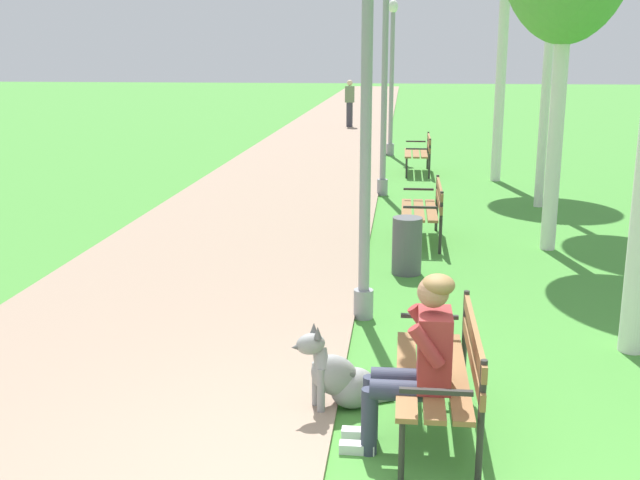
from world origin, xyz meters
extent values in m
cube|color=gray|center=(-2.11, 24.00, 0.02)|extent=(3.76, 60.00, 0.04)
cube|color=olive|center=(0.28, 0.97, 0.45)|extent=(0.14, 1.50, 0.04)
cube|color=olive|center=(0.46, 0.97, 0.45)|extent=(0.14, 1.50, 0.04)
cube|color=olive|center=(0.63, 0.97, 0.45)|extent=(0.14, 1.50, 0.04)
cube|color=olive|center=(0.74, 0.97, 0.59)|extent=(0.04, 1.50, 0.11)
cube|color=olive|center=(0.74, 0.97, 0.77)|extent=(0.04, 1.50, 0.11)
cylinder|color=#2D2B28|center=(0.26, 1.66, 0.23)|extent=(0.04, 0.04, 0.45)
cylinder|color=#2D2B28|center=(0.74, 1.66, 0.43)|extent=(0.04, 0.04, 0.85)
cube|color=#2D2B28|center=(0.46, 1.66, 0.63)|extent=(0.45, 0.04, 0.03)
cylinder|color=#2D2B28|center=(0.26, 0.28, 0.23)|extent=(0.04, 0.04, 0.45)
cylinder|color=#2D2B28|center=(0.74, 0.28, 0.43)|extent=(0.04, 0.04, 0.85)
cube|color=#2D2B28|center=(0.46, 0.28, 0.63)|extent=(0.45, 0.04, 0.03)
cube|color=olive|center=(0.29, 6.69, 0.45)|extent=(0.14, 1.50, 0.04)
cube|color=olive|center=(0.46, 6.69, 0.45)|extent=(0.14, 1.50, 0.04)
cube|color=olive|center=(0.64, 6.69, 0.45)|extent=(0.14, 1.50, 0.04)
cube|color=olive|center=(0.74, 6.69, 0.59)|extent=(0.04, 1.50, 0.11)
cube|color=olive|center=(0.74, 6.69, 0.77)|extent=(0.04, 1.50, 0.11)
cylinder|color=#2D2B28|center=(0.26, 7.38, 0.23)|extent=(0.04, 0.04, 0.45)
cylinder|color=#2D2B28|center=(0.74, 7.38, 0.43)|extent=(0.04, 0.04, 0.85)
cube|color=#2D2B28|center=(0.46, 7.38, 0.63)|extent=(0.45, 0.04, 0.03)
cylinder|color=#2D2B28|center=(0.26, 6.00, 0.23)|extent=(0.04, 0.04, 0.45)
cylinder|color=#2D2B28|center=(0.74, 6.00, 0.43)|extent=(0.04, 0.04, 0.85)
cube|color=#2D2B28|center=(0.46, 6.00, 0.63)|extent=(0.45, 0.04, 0.03)
cube|color=olive|center=(0.32, 12.95, 0.45)|extent=(0.14, 1.50, 0.04)
cube|color=olive|center=(0.50, 12.95, 0.45)|extent=(0.14, 1.50, 0.04)
cube|color=olive|center=(0.67, 12.95, 0.45)|extent=(0.14, 1.50, 0.04)
cube|color=olive|center=(0.78, 12.95, 0.59)|extent=(0.04, 1.50, 0.11)
cube|color=olive|center=(0.78, 12.95, 0.77)|extent=(0.04, 1.50, 0.11)
cylinder|color=#2D2B28|center=(0.30, 13.64, 0.23)|extent=(0.04, 0.04, 0.45)
cylinder|color=#2D2B28|center=(0.78, 13.64, 0.43)|extent=(0.04, 0.04, 0.85)
cube|color=#2D2B28|center=(0.50, 13.64, 0.63)|extent=(0.45, 0.04, 0.03)
cylinder|color=#2D2B28|center=(0.30, 12.26, 0.23)|extent=(0.04, 0.04, 0.45)
cylinder|color=#2D2B28|center=(0.78, 12.26, 0.43)|extent=(0.04, 0.04, 0.85)
cube|color=#2D2B28|center=(0.50, 12.26, 0.63)|extent=(0.45, 0.04, 0.03)
cylinder|color=#33384C|center=(0.25, 0.82, 0.47)|extent=(0.42, 0.14, 0.14)
cylinder|color=#33384C|center=(0.04, 0.82, 0.24)|extent=(0.11, 0.11, 0.47)
cube|color=silver|center=(-0.04, 0.82, 0.04)|extent=(0.24, 0.09, 0.07)
cylinder|color=#33384C|center=(0.25, 0.62, 0.47)|extent=(0.42, 0.14, 0.14)
cylinder|color=#33384C|center=(0.04, 0.62, 0.24)|extent=(0.11, 0.11, 0.47)
cube|color=silver|center=(-0.04, 0.62, 0.04)|extent=(0.24, 0.09, 0.07)
cube|color=maroon|center=(0.46, 0.72, 0.73)|extent=(0.22, 0.36, 0.52)
cylinder|color=maroon|center=(0.40, 0.92, 0.83)|extent=(0.25, 0.09, 0.30)
cylinder|color=maroon|center=(0.40, 0.52, 0.83)|extent=(0.25, 0.09, 0.30)
sphere|color=#A37556|center=(0.44, 0.72, 1.13)|extent=(0.21, 0.21, 0.21)
ellipsoid|color=olive|center=(0.47, 0.72, 1.18)|extent=(0.22, 0.23, 0.14)
ellipsoid|color=gray|center=(-0.11, 1.30, 0.16)|extent=(0.44, 0.41, 0.32)
ellipsoid|color=gray|center=(-0.25, 1.24, 0.29)|extent=(0.55, 0.41, 0.48)
ellipsoid|color=#595959|center=(-0.20, 1.26, 0.32)|extent=(0.40, 0.32, 0.27)
cylinder|color=gray|center=(-0.39, 1.24, 0.19)|extent=(0.06, 0.06, 0.38)
cylinder|color=gray|center=(-0.34, 1.13, 0.19)|extent=(0.06, 0.06, 0.38)
cylinder|color=gray|center=(-0.35, 1.19, 0.43)|extent=(0.17, 0.20, 0.19)
ellipsoid|color=gray|center=(-0.42, 1.16, 0.56)|extent=(0.26, 0.22, 0.16)
cone|color=#595959|center=(-0.51, 1.11, 0.55)|extent=(0.13, 0.12, 0.09)
cone|color=#595959|center=(-0.40, 1.21, 0.66)|extent=(0.06, 0.06, 0.09)
cone|color=#595959|center=(-0.37, 1.13, 0.66)|extent=(0.06, 0.06, 0.09)
cylinder|color=gray|center=(0.07, 1.38, 0.03)|extent=(0.27, 0.16, 0.04)
cylinder|color=gray|center=(-0.14, 3.34, 0.15)|extent=(0.20, 0.20, 0.30)
cylinder|color=gray|center=(-0.14, 3.34, 2.14)|extent=(0.11, 0.11, 4.28)
cylinder|color=gray|center=(-0.16, 10.25, 0.15)|extent=(0.20, 0.20, 0.30)
cylinder|color=gray|center=(-0.16, 10.25, 1.96)|extent=(0.11, 0.11, 3.93)
cylinder|color=gray|center=(-0.12, 15.90, 0.15)|extent=(0.20, 0.20, 0.30)
cylinder|color=gray|center=(-0.12, 15.90, 1.79)|extent=(0.11, 0.11, 3.59)
ellipsoid|color=silver|center=(-0.12, 15.90, 3.71)|extent=(0.24, 0.24, 0.32)
cylinder|color=silver|center=(2.22, 6.42, 1.65)|extent=(0.20, 0.20, 3.29)
cylinder|color=silver|center=(2.58, 9.42, 2.38)|extent=(0.15, 0.15, 4.75)
cylinder|color=silver|center=(2.15, 12.15, 2.23)|extent=(0.20, 0.20, 4.45)
cylinder|color=#515156|center=(0.29, 5.01, 0.35)|extent=(0.36, 0.36, 0.70)
cylinder|color=#383842|center=(-1.69, 23.06, 0.44)|extent=(0.22, 0.22, 0.88)
cube|color=#6B7F5B|center=(-1.69, 23.06, 1.16)|extent=(0.32, 0.20, 0.56)
sphere|color=beige|center=(-1.69, 23.06, 1.55)|extent=(0.20, 0.20, 0.20)
camera|label=1|loc=(0.22, -4.13, 2.66)|focal=43.34mm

